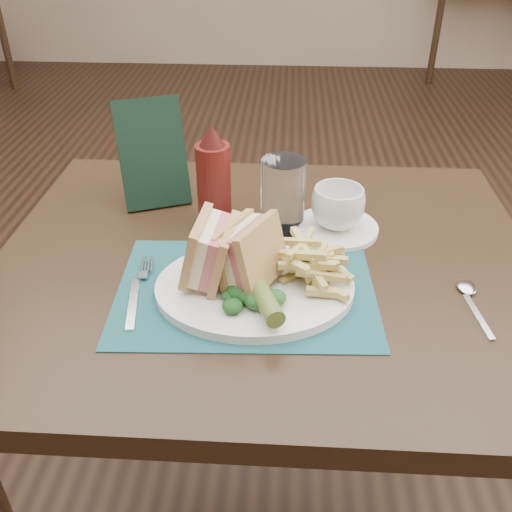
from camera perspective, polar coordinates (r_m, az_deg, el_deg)
The scene contains 18 objects.
floor at distance 1.81m, azimuth 1.46°, elevation -11.25°, with size 7.00×7.00×0.00m, color black.
wall_back at distance 4.95m, azimuth 3.10°, elevation 18.49°, with size 6.00×6.00×0.00m, color tan.
table_main at distance 1.20m, azimuth 0.76°, elevation -15.30°, with size 0.90×0.75×0.75m, color black, non-canonical shape.
table_bg_right at distance 4.98m, azimuth 21.54°, elevation 20.94°, with size 0.90×0.75×0.75m, color black, non-canonical shape.
placemat at distance 0.87m, azimuth -1.03°, elevation -3.45°, with size 0.39×0.28×0.00m, color #184A4D.
plate at distance 0.86m, azimuth -0.12°, elevation -3.18°, with size 0.30×0.24×0.01m, color white, non-canonical shape.
sandwich_half_a at distance 0.85m, azimuth -6.03°, elevation 0.71°, with size 0.06×0.10×0.09m, color tan, non-canonical shape.
sandwich_half_b at distance 0.84m, azimuth -1.81°, elevation 0.72°, with size 0.06×0.10×0.09m, color tan, non-canonical shape.
kale_garnish at distance 0.81m, azimuth -0.30°, elevation -4.11°, with size 0.11×0.08×0.03m, color #163D18, non-canonical shape.
pickle_spear at distance 0.80m, azimuth 0.64°, elevation -3.92°, with size 0.03×0.03×0.12m, color #4D6526.
fries_pile at distance 0.86m, azimuth 5.03°, elevation -0.44°, with size 0.18×0.20×0.06m, color tan, non-canonical shape.
fork at distance 0.88m, azimuth -11.78°, elevation -3.27°, with size 0.03×0.17×0.01m, color silver, non-canonical shape.
spoon at distance 0.90m, azimuth 20.98°, elevation -4.51°, with size 0.03×0.15×0.01m, color silver, non-canonical shape.
saucer at distance 1.03m, azimuth 7.98°, elevation 2.78°, with size 0.15×0.15×0.01m, color white.
coffee_cup at distance 1.01m, azimuth 8.17°, elevation 4.83°, with size 0.09×0.09×0.07m, color white.
drinking_glass at distance 1.00m, azimuth 2.69°, elevation 6.13°, with size 0.08×0.08×0.13m, color white.
ketchup_bottle at distance 1.00m, azimuth -4.27°, elevation 7.96°, with size 0.06×0.06×0.19m, color #51120E, non-canonical shape.
check_presenter at distance 1.10m, azimuth -10.32°, elevation 10.04°, with size 0.12×0.01×0.20m, color black.
Camera 1 is at (0.03, -1.29, 1.27)m, focal length 40.00 mm.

